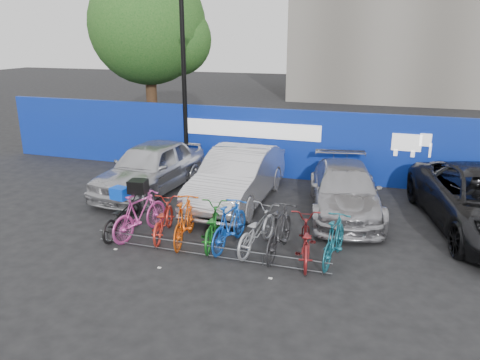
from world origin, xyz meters
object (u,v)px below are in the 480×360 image
at_px(car_0, 150,167).
at_px(bike_2, 163,219).
at_px(bike_3, 185,221).
at_px(bike_0, 122,217).
at_px(bike_rack, 207,251).
at_px(lamppost, 184,82).
at_px(bike_8, 305,240).
at_px(bike_7, 279,231).
at_px(bike_9, 334,240).
at_px(car_1, 238,177).
at_px(bike_5, 230,225).
at_px(tree, 153,28).
at_px(bike_6, 257,229).
at_px(bike_4, 212,225).
at_px(bike_1, 140,214).

height_order(car_0, bike_2, car_0).
bearing_deg(bike_3, bike_0, -6.80).
bearing_deg(bike_rack, bike_0, 167.96).
height_order(lamppost, bike_8, lamppost).
distance_m(bike_7, bike_8, 0.63).
relative_size(bike_0, bike_9, 1.02).
relative_size(lamppost, car_0, 1.30).
xyz_separation_m(car_1, bike_5, (0.78, -2.97, -0.25)).
bearing_deg(bike_0, bike_rack, 166.88).
bearing_deg(bike_rack, tree, 122.45).
xyz_separation_m(bike_6, bike_9, (1.79, -0.07, 0.03)).
distance_m(bike_rack, bike_5, 0.84).
distance_m(lamppost, bike_8, 8.12).
height_order(tree, bike_5, tree).
bearing_deg(bike_4, bike_8, 163.82).
xyz_separation_m(bike_0, bike_9, (5.24, 0.13, 0.06)).
bearing_deg(bike_2, bike_4, 167.15).
bearing_deg(bike_2, tree, -74.43).
bearing_deg(bike_4, bike_5, 164.77).
height_order(bike_2, bike_9, bike_9).
bearing_deg(bike_6, bike_0, 13.09).
bearing_deg(car_1, bike_8, -49.52).
xyz_separation_m(bike_rack, car_1, (-0.49, 3.64, 0.64)).
height_order(bike_5, bike_9, bike_5).
xyz_separation_m(bike_7, bike_8, (0.61, -0.12, -0.08)).
bearing_deg(bike_9, bike_6, 4.99).
xyz_separation_m(bike_3, bike_9, (3.55, 0.07, -0.02)).
height_order(bike_2, bike_5, bike_5).
xyz_separation_m(car_1, bike_6, (1.43, -2.91, -0.30)).
relative_size(bike_5, bike_6, 0.97).
bearing_deg(car_0, lamppost, 88.03).
height_order(bike_1, bike_8, bike_1).
relative_size(bike_3, bike_5, 1.00).
distance_m(tree, bike_0, 11.91).
height_order(bike_0, bike_2, bike_0).
height_order(bike_1, bike_2, bike_1).
xyz_separation_m(bike_1, bike_9, (4.75, 0.08, -0.04)).
bearing_deg(car_0, bike_5, -35.14).
xyz_separation_m(car_0, bike_1, (1.43, -3.19, -0.23)).
xyz_separation_m(car_0, bike_0, (0.94, -3.25, -0.33)).
relative_size(bike_5, bike_9, 1.05).
distance_m(lamppost, bike_7, 7.62).
relative_size(car_1, bike_6, 2.56).
xyz_separation_m(bike_rack, bike_6, (0.94, 0.74, 0.34)).
height_order(tree, bike_2, tree).
distance_m(bike_rack, bike_6, 1.24).
xyz_separation_m(car_1, bike_9, (3.21, -2.98, -0.28)).
distance_m(lamppost, bike_5, 6.93).
relative_size(bike_5, bike_7, 0.96).
bearing_deg(lamppost, bike_6, -51.79).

